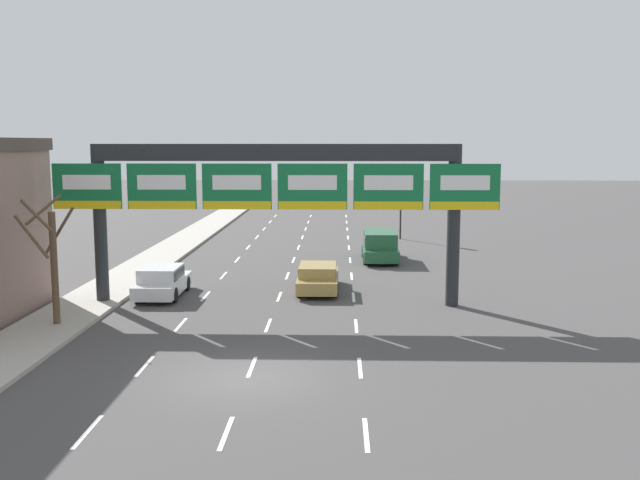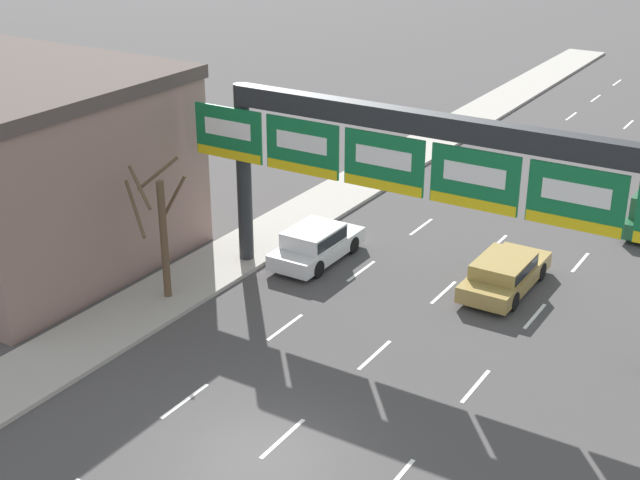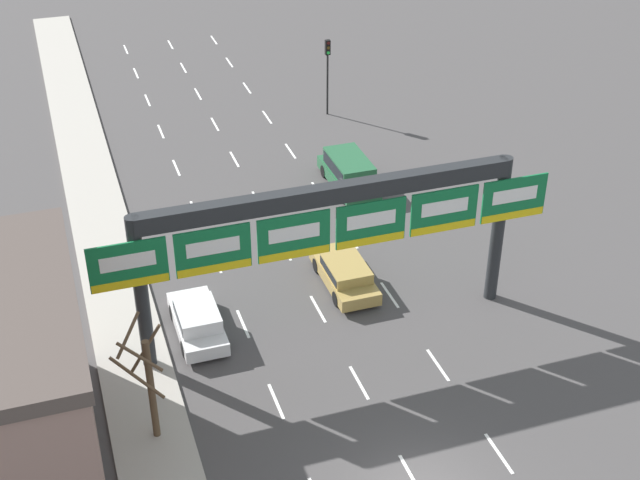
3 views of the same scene
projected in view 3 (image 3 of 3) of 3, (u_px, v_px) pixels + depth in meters
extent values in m
cube|color=white|center=(276.00, 401.00, 33.10)|extent=(0.12, 2.00, 0.01)
cube|color=white|center=(243.00, 324.00, 37.13)|extent=(0.12, 2.00, 0.01)
cube|color=white|center=(216.00, 262.00, 41.16)|extent=(0.12, 2.00, 0.01)
cube|color=white|center=(195.00, 210.00, 45.19)|extent=(0.12, 2.00, 0.01)
cube|color=white|center=(176.00, 168.00, 49.23)|extent=(0.12, 2.00, 0.01)
cube|color=white|center=(161.00, 131.00, 53.26)|extent=(0.12, 2.00, 0.01)
cube|color=white|center=(148.00, 100.00, 57.29)|extent=(0.12, 2.00, 0.01)
cube|color=white|center=(136.00, 73.00, 61.32)|extent=(0.12, 2.00, 0.01)
cube|color=white|center=(126.00, 50.00, 65.35)|extent=(0.12, 2.00, 0.01)
cube|color=white|center=(411.00, 476.00, 29.95)|extent=(0.12, 2.00, 0.01)
cube|color=white|center=(359.00, 383.00, 33.99)|extent=(0.12, 2.00, 0.01)
cube|color=white|center=(318.00, 309.00, 38.02)|extent=(0.12, 2.00, 0.01)
cube|color=white|center=(285.00, 250.00, 42.05)|extent=(0.12, 2.00, 0.01)
cube|color=white|center=(257.00, 200.00, 46.08)|extent=(0.12, 2.00, 0.01)
cube|color=white|center=(234.00, 159.00, 50.11)|extent=(0.12, 2.00, 0.01)
cube|color=white|center=(215.00, 124.00, 54.14)|extent=(0.12, 2.00, 0.01)
cube|color=white|center=(198.00, 94.00, 58.17)|extent=(0.12, 2.00, 0.01)
cube|color=white|center=(183.00, 68.00, 62.21)|extent=(0.12, 2.00, 0.01)
cube|color=white|center=(171.00, 45.00, 66.24)|extent=(0.12, 2.00, 0.01)
cube|color=white|center=(499.00, 453.00, 30.84)|extent=(0.12, 2.00, 0.01)
cube|color=white|center=(438.00, 365.00, 34.87)|extent=(0.12, 2.00, 0.01)
cube|color=white|center=(390.00, 295.00, 38.90)|extent=(0.12, 2.00, 0.01)
cube|color=white|center=(350.00, 238.00, 42.93)|extent=(0.12, 2.00, 0.01)
cube|color=white|center=(318.00, 191.00, 46.97)|extent=(0.12, 2.00, 0.01)
cube|color=white|center=(291.00, 151.00, 51.00)|extent=(0.12, 2.00, 0.01)
cube|color=white|center=(267.00, 117.00, 55.03)|extent=(0.12, 2.00, 0.01)
cube|color=white|center=(247.00, 88.00, 59.06)|extent=(0.12, 2.00, 0.01)
cube|color=white|center=(229.00, 62.00, 63.09)|extent=(0.12, 2.00, 0.01)
cube|color=white|center=(214.00, 40.00, 67.12)|extent=(0.12, 2.00, 0.01)
cylinder|color=#232628|center=(142.00, 295.00, 33.06)|extent=(0.54, 0.54, 6.75)
cylinder|color=#232628|center=(498.00, 230.00, 37.03)|extent=(0.54, 0.54, 6.75)
cube|color=#232628|center=(330.00, 194.00, 33.45)|extent=(14.80, 0.60, 0.70)
cube|color=#116B38|center=(128.00, 265.00, 31.83)|extent=(2.85, 0.08, 1.87)
cube|color=white|center=(128.00, 262.00, 31.70)|extent=(2.00, 0.02, 0.60)
cube|color=yellow|center=(131.00, 283.00, 32.19)|extent=(2.80, 0.02, 0.34)
cube|color=#116B38|center=(213.00, 250.00, 32.66)|extent=(2.85, 0.08, 1.87)
cube|color=white|center=(213.00, 247.00, 32.53)|extent=(2.00, 0.02, 0.60)
cube|color=yellow|center=(215.00, 268.00, 33.03)|extent=(2.80, 0.02, 0.34)
cube|color=#116B38|center=(294.00, 236.00, 33.49)|extent=(2.85, 0.08, 1.87)
cube|color=white|center=(294.00, 233.00, 33.37)|extent=(2.00, 0.02, 0.60)
cube|color=yellow|center=(295.00, 254.00, 33.86)|extent=(2.80, 0.02, 0.34)
cube|color=#116B38|center=(371.00, 223.00, 34.33)|extent=(2.85, 0.08, 1.87)
cube|color=white|center=(371.00, 220.00, 34.20)|extent=(2.00, 0.02, 0.60)
cube|color=yellow|center=(371.00, 241.00, 34.69)|extent=(2.80, 0.02, 0.34)
cube|color=#116B38|center=(444.00, 210.00, 35.16)|extent=(2.85, 0.08, 1.87)
cube|color=white|center=(445.00, 207.00, 35.03)|extent=(2.00, 0.02, 0.60)
cube|color=yellow|center=(443.00, 228.00, 35.53)|extent=(2.80, 0.02, 0.34)
cube|color=#116B38|center=(514.00, 198.00, 35.99)|extent=(2.85, 0.08, 1.87)
cube|color=white|center=(515.00, 195.00, 35.87)|extent=(2.00, 0.02, 0.60)
cube|color=yellow|center=(512.00, 215.00, 36.36)|extent=(2.80, 0.02, 0.34)
cube|color=#A88947|center=(344.00, 275.00, 39.35)|extent=(1.81, 4.55, 0.57)
cube|color=#A88947|center=(346.00, 269.00, 38.85)|extent=(1.66, 2.37, 0.49)
cube|color=black|center=(346.00, 269.00, 38.85)|extent=(1.70, 2.18, 0.36)
cylinder|color=black|center=(317.00, 265.00, 40.31)|extent=(0.22, 0.66, 0.66)
cylinder|color=black|center=(351.00, 259.00, 40.75)|extent=(0.22, 0.66, 0.66)
cylinder|color=black|center=(337.00, 299.00, 38.11)|extent=(0.22, 0.66, 0.66)
cylinder|color=black|center=(372.00, 292.00, 38.55)|extent=(0.22, 0.66, 0.66)
cube|color=#235B38|center=(349.00, 177.00, 47.15)|extent=(1.95, 4.81, 0.64)
cube|color=#235B38|center=(349.00, 165.00, 46.71)|extent=(1.79, 3.37, 0.87)
cube|color=black|center=(349.00, 165.00, 46.71)|extent=(1.83, 3.10, 0.63)
cylinder|color=black|center=(324.00, 171.00, 48.17)|extent=(0.22, 0.66, 0.66)
cylinder|color=black|center=(355.00, 166.00, 48.65)|extent=(0.22, 0.66, 0.66)
cylinder|color=black|center=(342.00, 196.00, 45.84)|extent=(0.22, 0.66, 0.66)
cylinder|color=black|center=(374.00, 190.00, 46.32)|extent=(0.22, 0.66, 0.66)
cube|color=silver|center=(197.00, 323.00, 36.36)|extent=(1.75, 4.25, 0.58)
cube|color=silver|center=(198.00, 315.00, 35.85)|extent=(1.61, 2.21, 0.60)
cube|color=black|center=(198.00, 315.00, 35.85)|extent=(1.65, 2.03, 0.43)
cylinder|color=black|center=(173.00, 312.00, 37.26)|extent=(0.22, 0.66, 0.66)
cylinder|color=black|center=(210.00, 305.00, 37.68)|extent=(0.22, 0.66, 0.66)
cylinder|color=black|center=(185.00, 349.00, 35.21)|extent=(0.22, 0.66, 0.66)
cylinder|color=black|center=(224.00, 341.00, 35.63)|extent=(0.22, 0.66, 0.66)
cylinder|color=black|center=(327.00, 85.00, 54.44)|extent=(0.12, 0.12, 3.87)
cube|color=black|center=(328.00, 47.00, 53.19)|extent=(0.30, 0.24, 0.90)
sphere|color=#3D0E0C|center=(328.00, 43.00, 52.92)|extent=(0.20, 0.20, 0.20)
sphere|color=#412F0C|center=(328.00, 48.00, 53.08)|extent=(0.20, 0.20, 0.20)
sphere|color=green|center=(328.00, 53.00, 53.24)|extent=(0.20, 0.20, 0.20)
cylinder|color=brown|center=(151.00, 390.00, 30.33)|extent=(0.25, 0.25, 4.15)
cylinder|color=brown|center=(137.00, 378.00, 28.93)|extent=(1.62, 1.06, 1.44)
cylinder|color=brown|center=(145.00, 350.00, 30.12)|extent=(1.26, 0.12, 1.89)
cylinder|color=brown|center=(140.00, 357.00, 28.68)|extent=(1.39, 0.69, 1.12)
cylinder|color=brown|center=(128.00, 335.00, 29.46)|extent=(1.07, 1.11, 1.10)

